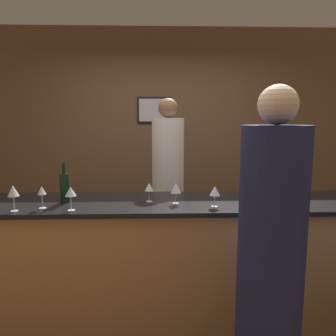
% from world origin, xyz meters
% --- Properties ---
extents(ground_plane, '(14.00, 14.00, 0.00)m').
position_xyz_m(ground_plane, '(0.00, 0.00, 0.00)').
color(ground_plane, brown).
extents(back_wall, '(8.00, 0.08, 2.80)m').
position_xyz_m(back_wall, '(-0.00, 1.87, 1.40)').
color(back_wall, brown).
rests_on(back_wall, ground_plane).
extents(bar_counter, '(3.52, 0.68, 0.99)m').
position_xyz_m(bar_counter, '(0.00, 0.00, 0.50)').
color(bar_counter, '#B27F4C').
rests_on(bar_counter, ground_plane).
extents(bartender, '(0.32, 0.32, 1.84)m').
position_xyz_m(bartender, '(0.03, 0.74, 0.86)').
color(bartender, silver).
rests_on(bartender, ground_plane).
extents(guest_0, '(0.37, 0.37, 1.81)m').
position_xyz_m(guest_0, '(0.55, -0.81, 0.84)').
color(guest_0, '#1E234C').
rests_on(guest_0, ground_plane).
extents(wine_bottle_1, '(0.07, 0.07, 0.31)m').
position_xyz_m(wine_bottle_1, '(-0.79, -0.00, 1.11)').
color(wine_bottle_1, black).
rests_on(wine_bottle_1, bar_counter).
extents(wine_glass_1, '(0.08, 0.08, 0.16)m').
position_xyz_m(wine_glass_1, '(0.35, -0.18, 1.11)').
color(wine_glass_1, silver).
rests_on(wine_glass_1, bar_counter).
extents(wine_glass_2, '(0.07, 0.07, 0.15)m').
position_xyz_m(wine_glass_2, '(-0.14, -0.02, 1.11)').
color(wine_glass_2, silver).
rests_on(wine_glass_2, bar_counter).
extents(wine_glass_3, '(0.06, 0.06, 0.17)m').
position_xyz_m(wine_glass_3, '(-0.90, -0.19, 1.12)').
color(wine_glass_3, silver).
rests_on(wine_glass_3, bar_counter).
extents(wine_glass_4, '(0.08, 0.08, 0.19)m').
position_xyz_m(wine_glass_4, '(-1.08, -0.26, 1.14)').
color(wine_glass_4, silver).
rests_on(wine_glass_4, bar_counter).
extents(wine_glass_5, '(0.08, 0.08, 0.16)m').
position_xyz_m(wine_glass_5, '(0.07, -0.08, 1.11)').
color(wine_glass_5, silver).
rests_on(wine_glass_5, bar_counter).
extents(wine_glass_6, '(0.08, 0.08, 0.17)m').
position_xyz_m(wine_glass_6, '(-0.68, -0.25, 1.13)').
color(wine_glass_6, silver).
rests_on(wine_glass_6, bar_counter).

